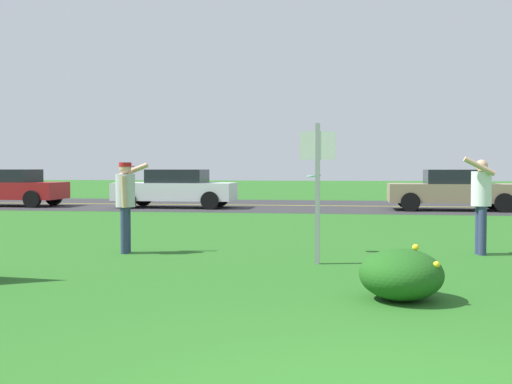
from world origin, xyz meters
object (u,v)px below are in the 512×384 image
(car_white_center_right, at_px, (176,188))
(frisbee_pale_blue, at_px, (314,176))
(person_thrower_red_cap_gray_shirt, at_px, (126,198))
(car_tan_center_left, at_px, (453,190))
(car_red_rightmost, at_px, (7,187))
(person_catcher_white_shirt, at_px, (481,198))
(sign_post_near_path, at_px, (318,178))

(car_white_center_right, bearing_deg, frisbee_pale_blue, -63.73)
(person_thrower_red_cap_gray_shirt, relative_size, car_white_center_right, 0.36)
(frisbee_pale_blue, xyz_separation_m, car_white_center_right, (-5.91, 11.97, -0.63))
(frisbee_pale_blue, distance_m, car_tan_center_left, 12.73)
(car_tan_center_left, height_order, car_red_rightmost, same)
(person_thrower_red_cap_gray_shirt, distance_m, car_white_center_right, 12.84)
(person_catcher_white_shirt, xyz_separation_m, car_red_rightmost, (-15.67, 11.85, -0.26))
(person_catcher_white_shirt, relative_size, car_white_center_right, 0.38)
(person_catcher_white_shirt, bearing_deg, car_red_rightmost, 142.92)
(person_thrower_red_cap_gray_shirt, distance_m, car_red_rightmost, 15.75)
(person_thrower_red_cap_gray_shirt, height_order, frisbee_pale_blue, person_thrower_red_cap_gray_shirt)
(car_white_center_right, xyz_separation_m, car_red_rightmost, (-6.87, 0.00, 0.00))
(sign_post_near_path, height_order, person_catcher_white_shirt, sign_post_near_path)
(person_thrower_red_cap_gray_shirt, height_order, person_catcher_white_shirt, person_catcher_white_shirt)
(frisbee_pale_blue, height_order, car_tan_center_left, car_tan_center_left)
(sign_post_near_path, height_order, car_tan_center_left, sign_post_near_path)
(sign_post_near_path, bearing_deg, person_catcher_white_shirt, 28.66)
(person_thrower_red_cap_gray_shirt, xyz_separation_m, car_white_center_right, (-2.62, 12.57, -0.24))
(sign_post_near_path, relative_size, frisbee_pale_blue, 8.91)
(person_catcher_white_shirt, height_order, car_white_center_right, person_catcher_white_shirt)
(sign_post_near_path, xyz_separation_m, car_tan_center_left, (4.14, 13.35, -0.61))
(frisbee_pale_blue, distance_m, car_white_center_right, 13.36)
(person_catcher_white_shirt, distance_m, car_red_rightmost, 19.65)
(sign_post_near_path, distance_m, car_tan_center_left, 13.99)
(person_thrower_red_cap_gray_shirt, height_order, car_tan_center_left, person_thrower_red_cap_gray_shirt)
(car_tan_center_left, bearing_deg, person_catcher_white_shirt, -96.63)
(person_thrower_red_cap_gray_shirt, relative_size, frisbee_pale_blue, 6.49)
(car_white_center_right, height_order, car_red_rightmost, same)
(sign_post_near_path, distance_m, car_white_center_right, 14.67)
(sign_post_near_path, distance_m, person_catcher_white_shirt, 3.16)
(car_red_rightmost, bearing_deg, person_thrower_red_cap_gray_shirt, -52.95)
(person_catcher_white_shirt, bearing_deg, car_white_center_right, 126.62)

